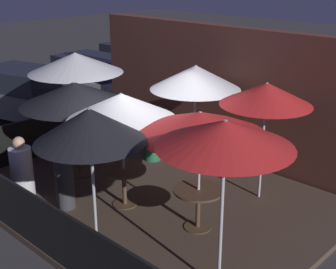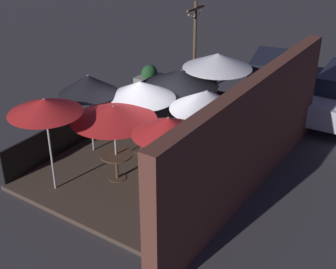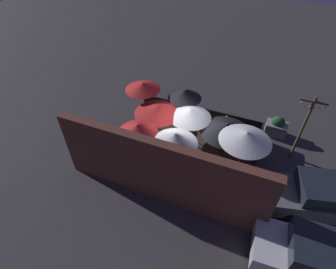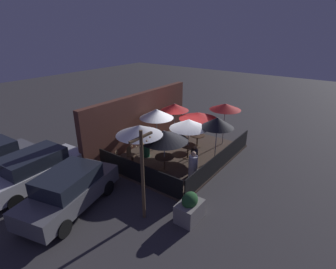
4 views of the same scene
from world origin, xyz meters
The scene contains 24 objects.
ground_plane centered at (0.00, 0.00, 0.00)m, with size 60.00×60.00×0.00m, color #383538.
patio_deck centered at (0.00, 0.00, 0.06)m, with size 6.88×5.13×0.12m.
building_wall centered at (0.00, 2.79, 1.57)m, with size 8.48×0.36×3.15m.
fence_front centered at (0.00, -2.52, 0.59)m, with size 6.68×0.05×0.95m.
fence_side_left centered at (-3.39, 0.00, 0.59)m, with size 0.05×4.93×0.95m.
patio_umbrella_0 centered at (-1.82, -0.36, 1.93)m, with size 2.27×2.27×2.05m.
patio_umbrella_1 centered at (1.46, -0.28, 2.03)m, with size 2.18×2.18×2.10m.
patio_umbrella_2 centered at (-0.07, -0.60, 2.06)m, with size 1.98×1.98×2.18m.
patio_umbrella_3 centered at (-2.74, 0.35, 2.33)m, with size 2.14×2.14×2.44m.
patio_umbrella_4 centered at (2.72, -1.30, 2.43)m, with size 1.79×1.79×2.49m.
patio_umbrella_5 centered at (-0.12, 1.46, 2.23)m, with size 1.89×1.89×2.37m.
patio_umbrella_6 centered at (0.65, -1.84, 2.19)m, with size 1.70×1.70×2.33m.
patio_umbrella_7 centered at (1.59, 1.44, 2.20)m, with size 1.71×1.71×2.29m.
dining_table_0 centered at (-1.82, -0.36, 0.69)m, with size 0.92×0.92×0.71m.
dining_table_1 centered at (1.46, -0.28, 0.70)m, with size 0.86×0.86×0.73m.
dining_table_2 centered at (-0.07, -0.60, 0.70)m, with size 0.84×0.84×0.74m.
patio_chair_0 centered at (-2.31, 1.41, 0.62)m, with size 0.49×0.49×0.92m.
patio_chair_1 centered at (-3.00, 1.56, 0.64)m, with size 0.55×0.55×0.95m.
patron_0 centered at (-1.58, -1.84, 0.70)m, with size 0.43×0.43×1.31m.
patron_1 centered at (-1.26, 1.29, 0.67)m, with size 0.47×0.47×1.23m.
patron_2 centered at (-0.80, -1.43, 0.66)m, with size 0.48×0.48×1.20m.
planter_box centered at (-4.04, -3.18, 0.50)m, with size 1.06×0.74×1.15m.
light_post centered at (-4.94, -1.76, 1.97)m, with size 1.10×0.12×3.51m.
parked_car_0 centered at (-6.22, 0.89, 0.85)m, with size 4.50×2.68×1.62m.
Camera 2 is at (9.46, 6.70, 6.89)m, focal length 50.00 mm.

